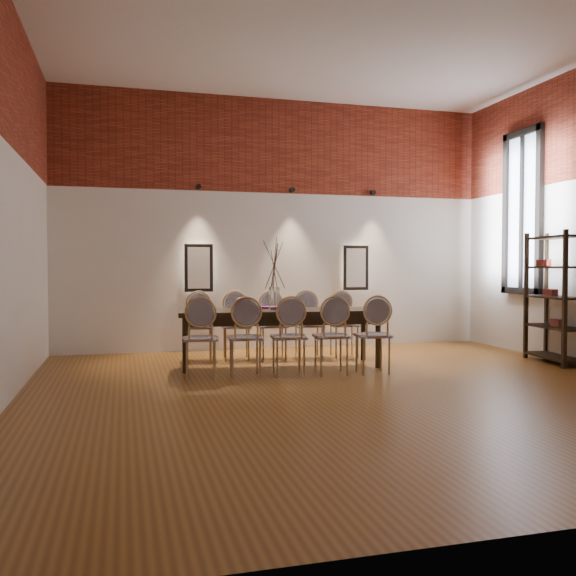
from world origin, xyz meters
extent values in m
cube|color=brown|center=(0.00, 0.00, -0.01)|extent=(7.00, 7.00, 0.02)
cube|color=silver|center=(0.00, 0.00, 4.01)|extent=(7.00, 7.00, 0.02)
cube|color=silver|center=(0.00, 3.55, 2.00)|extent=(7.00, 0.10, 4.00)
cube|color=maroon|center=(0.00, 3.48, 3.25)|extent=(7.00, 0.02, 1.50)
cube|color=maroon|center=(-3.48, 0.00, 3.25)|extent=(0.02, 7.00, 1.50)
cube|color=#FFEAC6|center=(-1.30, 3.45, 1.30)|extent=(0.36, 0.06, 0.66)
cube|color=#FFEAC6|center=(1.30, 3.45, 1.30)|extent=(0.36, 0.06, 0.66)
cylinder|color=black|center=(-1.30, 3.42, 2.55)|extent=(0.08, 0.10, 0.08)
cylinder|color=black|center=(0.20, 3.42, 2.55)|extent=(0.08, 0.10, 0.08)
cylinder|color=black|center=(1.60, 3.42, 2.55)|extent=(0.08, 0.10, 0.08)
cube|color=silver|center=(3.46, 2.00, 2.15)|extent=(0.02, 0.78, 2.38)
cube|color=black|center=(3.44, 2.00, 2.15)|extent=(0.08, 0.90, 2.50)
cube|color=black|center=(3.44, 2.00, 2.15)|extent=(0.06, 0.06, 2.40)
cube|color=black|center=(-0.43, 1.74, 0.38)|extent=(2.71, 1.12, 0.75)
cylinder|color=silver|center=(-0.51, 1.75, 0.90)|extent=(0.14, 0.14, 0.30)
ellipsoid|color=#562A1F|center=(-0.93, 1.75, 0.84)|extent=(0.24, 0.24, 0.18)
cube|color=#852265|center=(-0.52, 1.97, 0.77)|extent=(0.28, 0.21, 0.03)
camera|label=1|loc=(-2.43, -6.04, 1.32)|focal=38.00mm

